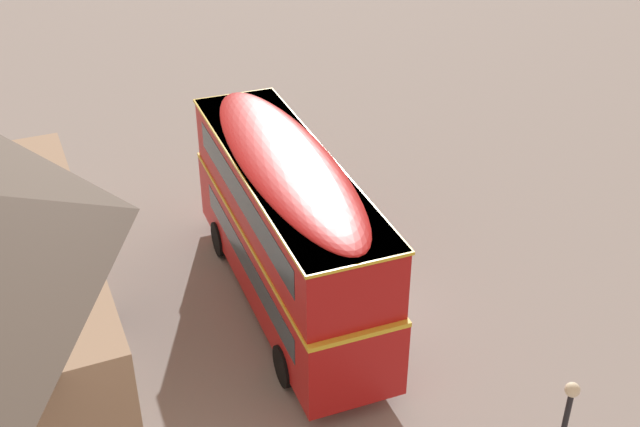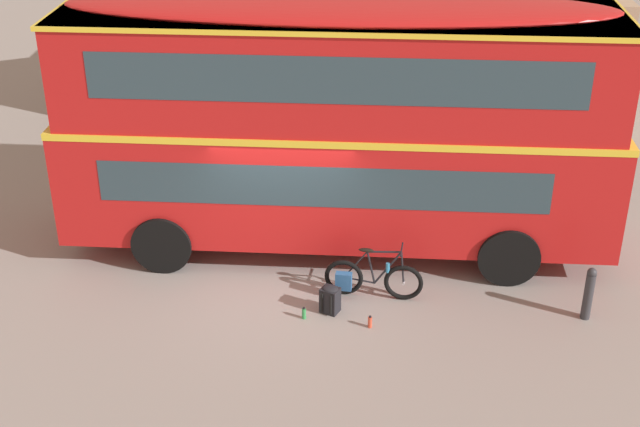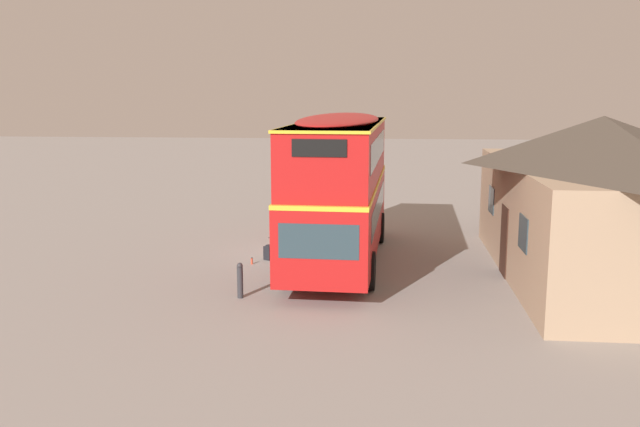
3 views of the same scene
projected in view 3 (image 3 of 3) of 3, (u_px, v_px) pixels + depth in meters
name	position (u px, v px, depth m)	size (l,w,h in m)	color
ground_plane	(301.00, 254.00, 23.21)	(120.00, 120.00, 0.00)	gray
double_decker_bus	(339.00, 182.00, 21.69)	(10.12, 2.95, 4.79)	black
touring_bicycle	(280.00, 254.00, 21.67)	(1.71, 0.46, 1.01)	black
backpack_on_ground	(269.00, 252.00, 22.40)	(0.38, 0.37, 0.51)	black
water_bottle_red_squeeze	(252.00, 261.00, 21.81)	(0.07, 0.07, 0.22)	#D84C33
water_bottle_green_metal	(265.00, 253.00, 22.87)	(0.07, 0.07, 0.22)	green
pub_building	(598.00, 196.00, 19.88)	(11.61, 5.78, 4.79)	tan
street_lamp	(313.00, 155.00, 31.04)	(0.28, 0.28, 4.24)	black
kerb_bollard	(240.00, 280.00, 18.16)	(0.16, 0.16, 0.97)	#333338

